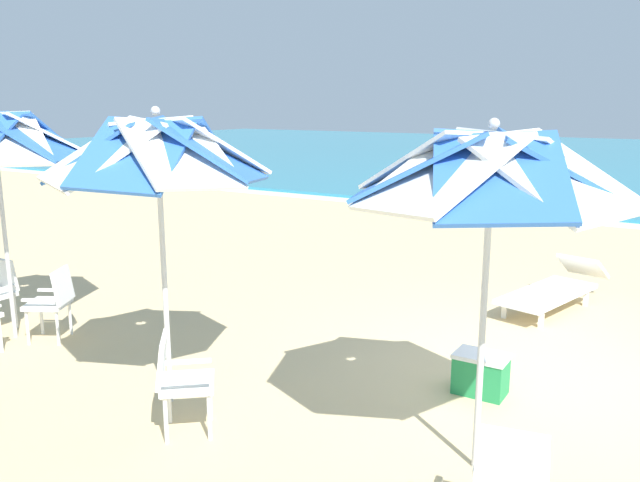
{
  "coord_description": "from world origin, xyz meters",
  "views": [
    {
      "loc": [
        1.37,
        -6.5,
        2.76
      ],
      "look_at": [
        -2.89,
        0.38,
        1.0
      ],
      "focal_mm": 36.06,
      "sensor_mm": 36.0,
      "label": 1
    }
  ],
  "objects_px": {
    "beach_umbrella_0": "(491,172)",
    "beach_umbrella_1": "(158,154)",
    "sun_lounger_1": "(555,288)",
    "plastic_chair_4": "(53,299)",
    "cooler_box": "(481,374)",
    "plastic_chair_1": "(179,377)",
    "plastic_chair_0": "(511,477)"
  },
  "relations": [
    {
      "from": "beach_umbrella_0",
      "to": "beach_umbrella_1",
      "type": "distance_m",
      "value": 2.83
    },
    {
      "from": "beach_umbrella_1",
      "to": "sun_lounger_1",
      "type": "distance_m",
      "value": 5.74
    },
    {
      "from": "beach_umbrella_0",
      "to": "plastic_chair_4",
      "type": "distance_m",
      "value": 5.4
    },
    {
      "from": "plastic_chair_4",
      "to": "cooler_box",
      "type": "distance_m",
      "value": 4.9
    },
    {
      "from": "plastic_chair_4",
      "to": "cooler_box",
      "type": "xyz_separation_m",
      "value": [
        4.73,
        1.24,
        -0.3
      ]
    },
    {
      "from": "sun_lounger_1",
      "to": "cooler_box",
      "type": "distance_m",
      "value": 3.09
    },
    {
      "from": "beach_umbrella_0",
      "to": "beach_umbrella_1",
      "type": "bearing_deg",
      "value": -171.33
    },
    {
      "from": "beach_umbrella_0",
      "to": "plastic_chair_4",
      "type": "relative_size",
      "value": 3.06
    },
    {
      "from": "beach_umbrella_1",
      "to": "cooler_box",
      "type": "bearing_deg",
      "value": 35.0
    },
    {
      "from": "beach_umbrella_1",
      "to": "plastic_chair_1",
      "type": "bearing_deg",
      "value": -37.09
    },
    {
      "from": "plastic_chair_1",
      "to": "plastic_chair_4",
      "type": "bearing_deg",
      "value": 163.5
    },
    {
      "from": "beach_umbrella_1",
      "to": "beach_umbrella_0",
      "type": "bearing_deg",
      "value": 8.67
    },
    {
      "from": "plastic_chair_0",
      "to": "plastic_chair_1",
      "type": "height_order",
      "value": "same"
    },
    {
      "from": "beach_umbrella_1",
      "to": "plastic_chair_1",
      "type": "distance_m",
      "value": 1.92
    },
    {
      "from": "sun_lounger_1",
      "to": "cooler_box",
      "type": "height_order",
      "value": "sun_lounger_1"
    },
    {
      "from": "beach_umbrella_1",
      "to": "plastic_chair_4",
      "type": "bearing_deg",
      "value": 168.79
    },
    {
      "from": "plastic_chair_4",
      "to": "sun_lounger_1",
      "type": "height_order",
      "value": "plastic_chair_4"
    },
    {
      "from": "plastic_chair_1",
      "to": "beach_umbrella_0",
      "type": "bearing_deg",
      "value": 19.09
    },
    {
      "from": "beach_umbrella_0",
      "to": "beach_umbrella_1",
      "type": "xyz_separation_m",
      "value": [
        -2.8,
        -0.43,
        0.04
      ]
    },
    {
      "from": "plastic_chair_0",
      "to": "plastic_chair_4",
      "type": "height_order",
      "value": "same"
    },
    {
      "from": "beach_umbrella_0",
      "to": "plastic_chair_0",
      "type": "bearing_deg",
      "value": -59.4
    },
    {
      "from": "cooler_box",
      "to": "plastic_chair_0",
      "type": "bearing_deg",
      "value": -67.73
    },
    {
      "from": "sun_lounger_1",
      "to": "cooler_box",
      "type": "relative_size",
      "value": 4.46
    },
    {
      "from": "plastic_chair_0",
      "to": "beach_umbrella_1",
      "type": "bearing_deg",
      "value": 173.57
    },
    {
      "from": "plastic_chair_1",
      "to": "cooler_box",
      "type": "bearing_deg",
      "value": 46.95
    },
    {
      "from": "plastic_chair_0",
      "to": "cooler_box",
      "type": "xyz_separation_m",
      "value": [
        -0.85,
        2.06,
        -0.3
      ]
    },
    {
      "from": "plastic_chair_1",
      "to": "cooler_box",
      "type": "xyz_separation_m",
      "value": [
        1.93,
        2.07,
        -0.3
      ]
    },
    {
      "from": "beach_umbrella_0",
      "to": "plastic_chair_0",
      "type": "height_order",
      "value": "beach_umbrella_0"
    },
    {
      "from": "beach_umbrella_0",
      "to": "sun_lounger_1",
      "type": "distance_m",
      "value": 4.8
    },
    {
      "from": "plastic_chair_1",
      "to": "plastic_chair_4",
      "type": "xyz_separation_m",
      "value": [
        -2.8,
        0.83,
        0.0
      ]
    },
    {
      "from": "plastic_chair_0",
      "to": "plastic_chair_1",
      "type": "bearing_deg",
      "value": -179.93
    },
    {
      "from": "beach_umbrella_0",
      "to": "cooler_box",
      "type": "xyz_separation_m",
      "value": [
        -0.37,
        1.27,
        -2.08
      ]
    }
  ]
}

